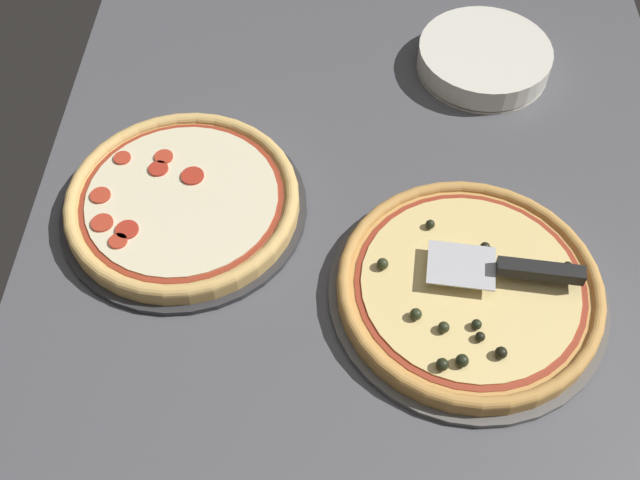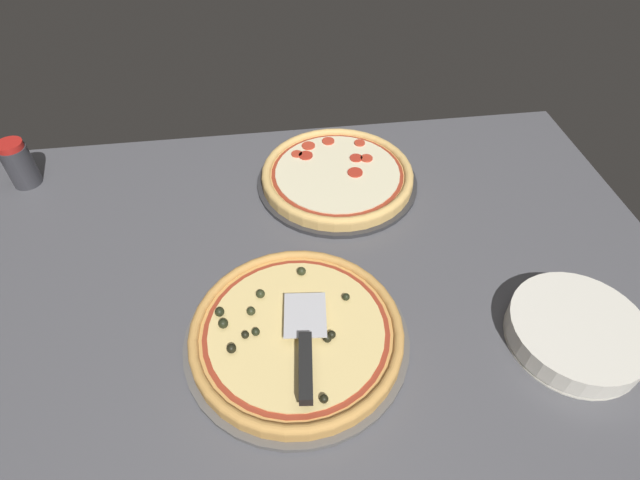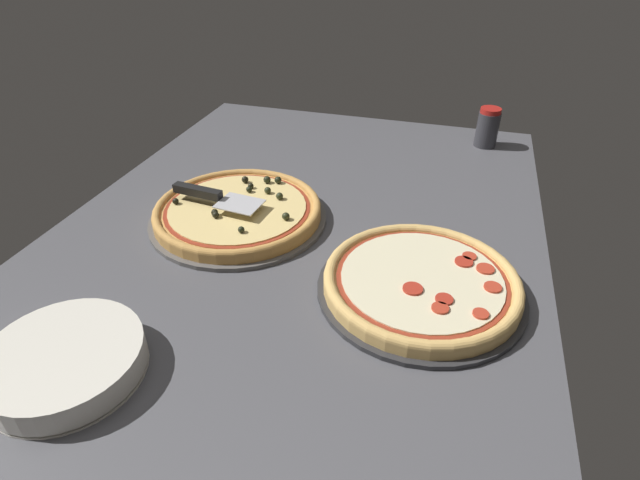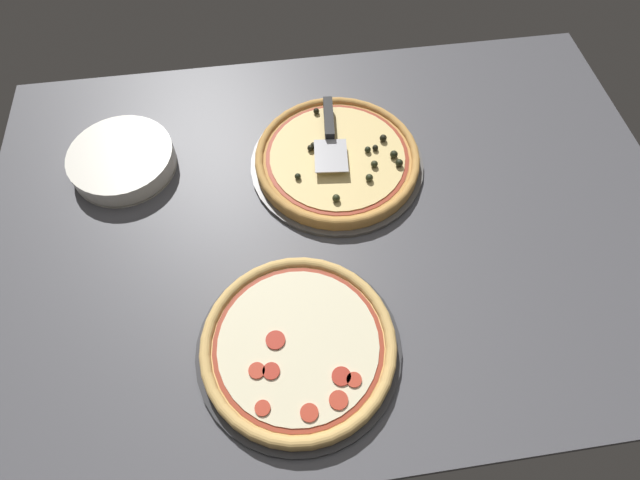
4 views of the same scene
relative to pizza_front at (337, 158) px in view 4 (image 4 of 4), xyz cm
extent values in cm
cube|color=#4C4C51|center=(2.99, 14.48, -4.43)|extent=(154.30, 107.25, 3.60)
cylinder|color=#565451|center=(0.03, -0.01, -2.13)|extent=(40.78, 40.78, 1.00)
cylinder|color=#C68E47|center=(0.03, -0.01, -0.57)|extent=(38.34, 38.34, 2.11)
torus|color=#C68E47|center=(0.03, -0.01, 0.48)|extent=(38.34, 38.34, 1.90)
cylinder|color=maroon|center=(0.03, -0.01, 0.55)|extent=(33.32, 33.32, 0.15)
cylinder|color=#E5C67A|center=(0.03, -0.01, 0.68)|extent=(31.44, 31.44, 0.40)
sphere|color=black|center=(-12.74, 2.26, 1.78)|extent=(1.79, 1.79, 1.79)
sphere|color=black|center=(-13.39, 4.91, 1.75)|extent=(1.75, 1.75, 1.75)
sphere|color=black|center=(-8.96, -0.49, 1.57)|extent=(1.38, 1.38, 1.38)
sphere|color=#282D19|center=(-5.86, 8.09, 1.72)|extent=(1.69, 1.69, 1.69)
sphere|color=black|center=(-11.36, -3.03, 1.72)|extent=(1.68, 1.68, 1.68)
sphere|color=black|center=(5.98, -2.50, 1.62)|extent=(1.47, 1.47, 1.47)
sphere|color=#282D19|center=(2.34, 12.59, 1.73)|extent=(1.70, 1.70, 1.70)
sphere|color=black|center=(9.89, 5.34, 1.58)|extent=(1.41, 1.41, 1.41)
sphere|color=black|center=(5.13, -3.14, 1.65)|extent=(1.54, 1.54, 1.54)
sphere|color=black|center=(-7.10, -0.15, 1.61)|extent=(1.46, 1.46, 1.46)
sphere|color=#282D19|center=(-7.75, 4.37, 1.68)|extent=(1.60, 1.60, 1.60)
sphere|color=black|center=(3.27, -14.12, 1.60)|extent=(1.44, 1.44, 1.44)
cylinder|color=#2D2D30|center=(14.39, 43.65, -2.13)|extent=(38.98, 38.98, 1.00)
cylinder|color=#DBAD60|center=(14.39, 43.65, -0.58)|extent=(36.64, 36.64, 2.09)
torus|color=#DBAD60|center=(14.39, 43.65, 0.47)|extent=(36.64, 36.64, 2.16)
cylinder|color=maroon|center=(14.39, 43.65, 0.54)|extent=(31.84, 31.84, 0.15)
cylinder|color=beige|center=(14.39, 43.65, 0.67)|extent=(30.04, 30.04, 0.40)
cylinder|color=#AD2D1E|center=(7.53, 50.86, 1.07)|extent=(3.49, 3.49, 0.40)
cylinder|color=#AD2D1E|center=(18.50, 42.50, 1.07)|extent=(3.65, 3.65, 0.40)
cylinder|color=#B73823|center=(21.87, 54.36, 1.07)|extent=(2.76, 2.76, 0.40)
cylinder|color=#B73823|center=(22.36, 47.69, 1.07)|extent=(3.01, 3.01, 0.40)
cylinder|color=#AD2D1E|center=(19.81, 48.15, 1.07)|extent=(3.15, 3.15, 0.40)
cylinder|color=#B73823|center=(8.69, 54.89, 1.07)|extent=(3.37, 3.37, 0.40)
cylinder|color=#B73823|center=(5.39, 51.80, 1.07)|extent=(2.76, 2.76, 0.40)
cylinder|color=#B73823|center=(14.00, 56.26, 1.07)|extent=(3.18, 3.18, 0.40)
cube|color=#B7B7BC|center=(1.80, 1.46, 2.79)|extent=(8.43, 10.37, 0.24)
cube|color=black|center=(0.68, -9.40, 3.67)|extent=(3.45, 12.35, 2.00)
cylinder|color=silver|center=(49.68, -6.57, -2.28)|extent=(24.09, 24.09, 0.70)
cylinder|color=silver|center=(49.68, -6.57, -1.58)|extent=(24.09, 24.09, 0.70)
cylinder|color=silver|center=(49.68, -6.57, -0.88)|extent=(24.09, 24.09, 0.70)
cylinder|color=silver|center=(49.68, -6.57, -0.18)|extent=(24.09, 24.09, 0.70)
cylinder|color=silver|center=(49.68, -6.57, 0.52)|extent=(24.09, 24.09, 0.70)
cylinder|color=silver|center=(49.68, -6.57, 1.22)|extent=(24.09, 24.09, 0.70)
cylinder|color=silver|center=(49.68, -6.57, 1.92)|extent=(24.09, 24.09, 0.70)
camera|label=1|loc=(-58.28, 19.35, 91.19)|focal=42.00mm
camera|label=2|loc=(-2.55, -50.58, 75.26)|focal=28.00mm
camera|label=3|loc=(89.62, 46.14, 58.15)|focal=28.00mm
camera|label=4|loc=(14.85, 75.25, 89.47)|focal=28.00mm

